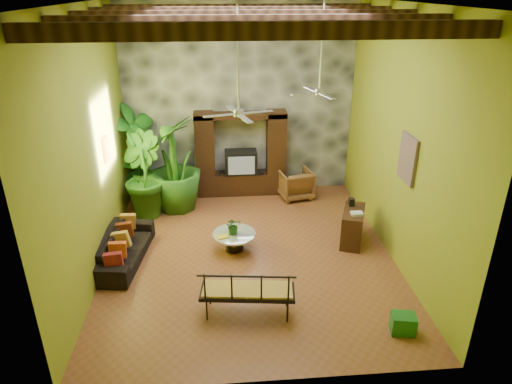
{
  "coord_description": "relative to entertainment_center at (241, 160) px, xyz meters",
  "views": [
    {
      "loc": [
        -0.57,
        -8.39,
        5.3
      ],
      "look_at": [
        0.16,
        0.2,
        1.35
      ],
      "focal_mm": 32.0,
      "sensor_mm": 36.0,
      "label": 1
    }
  ],
  "objects": [
    {
      "name": "yellow_tray",
      "position": [
        -0.56,
        -3.1,
        -0.55
      ],
      "size": [
        0.28,
        0.23,
        0.03
      ],
      "primitive_type": "cube",
      "rotation": [
        0.0,
        0.0,
        0.23
      ],
      "color": "yellow",
      "rests_on": "coffee_table"
    },
    {
      "name": "stone_accent_wall",
      "position": [
        0.0,
        0.3,
        1.53
      ],
      "size": [
        5.98,
        0.1,
        4.98
      ],
      "primitive_type": "cube",
      "color": "#383B40",
      "rests_on": "ground"
    },
    {
      "name": "green_bin",
      "position": [
        2.37,
        -5.8,
        -0.79
      ],
      "size": [
        0.44,
        0.36,
        0.34
      ],
      "primitive_type": "cube",
      "rotation": [
        0.0,
        0.0,
        -0.18
      ],
      "color": "#1B6726",
      "rests_on": "ground"
    },
    {
      "name": "sofa",
      "position": [
        -2.65,
        -3.2,
        -0.66
      ],
      "size": [
        1.09,
        2.18,
        0.61
      ],
      "primitive_type": "imported",
      "rotation": [
        0.0,
        0.0,
        1.44
      ],
      "color": "black",
      "rests_on": "ground"
    },
    {
      "name": "iron_bench",
      "position": [
        -0.17,
        -5.16,
        -0.43
      ],
      "size": [
        1.68,
        0.77,
        0.57
      ],
      "rotation": [
        0.0,
        0.0,
        -0.12
      ],
      "color": "black",
      "rests_on": "ground"
    },
    {
      "name": "wicker_armchair",
      "position": [
        1.44,
        -0.4,
        -0.58
      ],
      "size": [
        0.99,
        1.01,
        0.77
      ],
      "primitive_type": "imported",
      "rotation": [
        0.0,
        0.0,
        3.36
      ],
      "color": "olive",
      "rests_on": "ground"
    },
    {
      "name": "tall_plant_a",
      "position": [
        -2.65,
        -0.27,
        0.34
      ],
      "size": [
        1.59,
        1.65,
        2.6
      ],
      "primitive_type": "imported",
      "rotation": [
        0.0,
        0.0,
        0.88
      ],
      "color": "#206A1C",
      "rests_on": "ground"
    },
    {
      "name": "entertainment_center",
      "position": [
        0.0,
        0.0,
        0.0
      ],
      "size": [
        2.4,
        0.55,
        2.3
      ],
      "color": "black",
      "rests_on": "ground"
    },
    {
      "name": "left_wall",
      "position": [
        -3.0,
        -3.14,
        1.53
      ],
      "size": [
        0.02,
        7.0,
        5.0
      ],
      "primitive_type": "cube",
      "color": "olive",
      "rests_on": "ground"
    },
    {
      "name": "centerpiece_plant",
      "position": [
        -0.33,
        -2.96,
        -0.38
      ],
      "size": [
        0.39,
        0.36,
        0.37
      ],
      "primitive_type": "imported",
      "rotation": [
        0.0,
        0.0,
        0.22
      ],
      "color": "#245817",
      "rests_on": "coffee_table"
    },
    {
      "name": "wall_art_mask",
      "position": [
        -2.96,
        -2.14,
        1.13
      ],
      "size": [
        0.06,
        0.32,
        0.55
      ],
      "primitive_type": "cube",
      "color": "#C09616",
      "rests_on": "left_wall"
    },
    {
      "name": "wall_art_painting",
      "position": [
        2.96,
        -3.74,
        1.33
      ],
      "size": [
        0.06,
        0.7,
        0.9
      ],
      "primitive_type": "cube",
      "color": "navy",
      "rests_on": "right_wall"
    },
    {
      "name": "tall_plant_c",
      "position": [
        -1.7,
        -0.78,
        0.23
      ],
      "size": [
        1.67,
        1.67,
        2.4
      ],
      "primitive_type": "imported",
      "rotation": [
        0.0,
        0.0,
        4.42
      ],
      "color": "#286119",
      "rests_on": "ground"
    },
    {
      "name": "side_console",
      "position": [
        2.32,
        -2.85,
        -0.57
      ],
      "size": [
        0.75,
        1.07,
        0.78
      ],
      "primitive_type": "cube",
      "rotation": [
        0.0,
        0.0,
        -0.35
      ],
      "color": "#352311",
      "rests_on": "ground"
    },
    {
      "name": "back_wall",
      "position": [
        0.0,
        0.36,
        1.53
      ],
      "size": [
        6.0,
        0.02,
        5.0
      ],
      "primitive_type": "cube",
      "color": "olive",
      "rests_on": "ground"
    },
    {
      "name": "tall_plant_b",
      "position": [
        -2.47,
        -1.08,
        0.09
      ],
      "size": [
        1.42,
        1.48,
        2.11
      ],
      "primitive_type": "imported",
      "rotation": [
        0.0,
        0.0,
        2.16
      ],
      "color": "#27631A",
      "rests_on": "ground"
    },
    {
      "name": "ceiling_beams",
      "position": [
        0.0,
        -3.14,
        3.81
      ],
      "size": [
        5.95,
        5.36,
        0.22
      ],
      "color": "#372011",
      "rests_on": "ceiling"
    },
    {
      "name": "ceiling_fan_back",
      "position": [
        1.6,
        -1.94,
        2.44
      ],
      "size": [
        1.28,
        1.28,
        1.86
      ],
      "color": "silver",
      "rests_on": "ceiling"
    },
    {
      "name": "ground",
      "position": [
        0.0,
        -3.14,
        -0.97
      ],
      "size": [
        7.0,
        7.0,
        0.0
      ],
      "primitive_type": "plane",
      "color": "brown",
      "rests_on": "ground"
    },
    {
      "name": "right_wall",
      "position": [
        3.0,
        -3.14,
        1.53
      ],
      "size": [
        0.02,
        7.0,
        5.0
      ],
      "primitive_type": "cube",
      "color": "olive",
      "rests_on": "ground"
    },
    {
      "name": "coffee_table",
      "position": [
        -0.32,
        -2.96,
        -0.71
      ],
      "size": [
        0.93,
        0.93,
        0.4
      ],
      "rotation": [
        0.0,
        0.0,
        0.38
      ],
      "color": "black",
      "rests_on": "ground"
    },
    {
      "name": "ceiling_fan_front",
      "position": [
        -0.2,
        -3.54,
        2.44
      ],
      "size": [
        1.28,
        1.28,
        1.86
      ],
      "color": "silver",
      "rests_on": "ceiling"
    },
    {
      "name": "ceiling",
      "position": [
        0.0,
        -3.14,
        4.03
      ],
      "size": [
        6.0,
        7.0,
        0.02
      ],
      "primitive_type": "cube",
      "color": "silver",
      "rests_on": "back_wall"
    }
  ]
}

